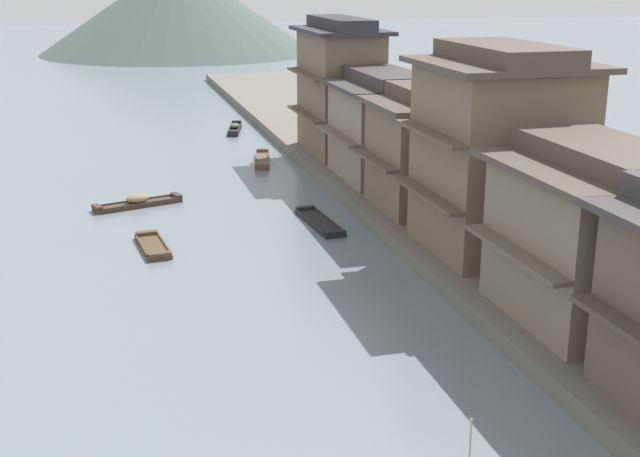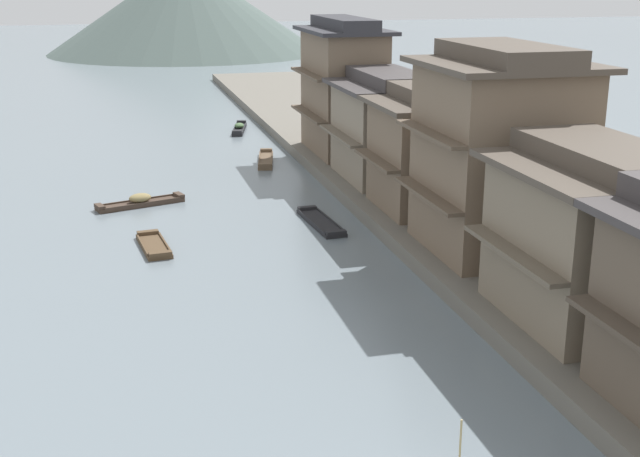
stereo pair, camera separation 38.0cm
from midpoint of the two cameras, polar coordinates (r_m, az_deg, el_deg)
riverbank_right at (r=50.56m, az=10.51°, el=3.20°), size 18.00×110.00×0.69m
boat_moored_nearest at (r=42.26m, az=-0.29°, el=0.42°), size 1.46×4.98×0.34m
boat_moored_second at (r=67.74m, az=-5.98°, el=6.78°), size 1.94×5.00×0.65m
boat_moored_third at (r=56.33m, az=-4.15°, el=4.66°), size 1.91×5.07×0.44m
boat_moored_far at (r=46.63m, az=-12.51°, el=1.75°), size 4.90×2.43×0.69m
boat_midriver_drifting at (r=39.39m, az=-11.57°, el=-1.19°), size 1.51×3.81×0.34m
house_waterfront_second at (r=30.00m, az=18.12°, el=-0.36°), size 6.78×7.16×6.14m
house_waterfront_tall at (r=36.24m, az=11.78°, el=5.18°), size 6.85×7.15×8.74m
house_waterfront_narrow at (r=42.61m, az=7.38°, el=5.39°), size 6.54×6.30×6.14m
house_waterfront_far at (r=48.73m, az=4.29°, el=6.94°), size 6.30×7.61×6.14m
house_waterfront_end at (r=55.62m, az=1.15°, el=9.60°), size 5.16×8.36×8.74m
hill_far_west at (r=135.99m, az=-9.74°, el=14.67°), size 42.68×42.68×14.00m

